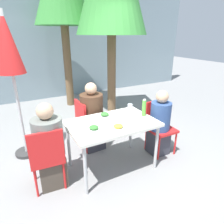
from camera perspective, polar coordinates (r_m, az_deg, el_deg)
The scene contains 16 objects.
ground_plane at distance 3.13m, azimuth -0.00°, elevation -15.24°, with size 24.00×24.00×0.00m, color gray.
building_facade at distance 6.35m, azimuth -18.51°, elevation 17.18°, with size 10.00×0.20×3.00m.
dining_table at distance 2.78m, azimuth -0.00°, elevation -4.14°, with size 1.21×0.78×0.74m.
chair_left at distance 2.61m, azimuth -18.12°, elevation -11.59°, with size 0.43×0.43×0.86m.
person_left at distance 2.66m, azimuth -17.34°, elevation -10.02°, with size 0.37×0.37×1.14m.
chair_right at distance 3.38m, azimuth 13.20°, elevation -3.10°, with size 0.41×0.41×0.86m.
person_right at distance 3.29m, azimuth 13.42°, elevation -3.64°, with size 0.32×0.32×1.08m.
chair_far at distance 3.38m, azimuth -7.28°, elevation -2.65°, with size 0.42×0.42×0.86m.
person_far at distance 3.35m, azimuth -5.71°, elevation -2.04°, with size 0.38×0.38×1.16m.
closed_umbrella at distance 3.20m, azimuth -27.50°, elevation 15.30°, with size 0.39×0.39×2.18m.
plate_0 at distance 2.93m, azimuth -2.05°, elevation -0.88°, with size 0.22×0.22×0.06m.
plate_1 at distance 2.56m, azimuth 1.81°, elevation -4.33°, with size 0.22×0.22×0.06m.
plate_2 at distance 2.54m, azimuth -5.22°, elevation -4.71°, with size 0.21×0.21×0.06m.
bottle at distance 2.96m, azimuth 9.12°, elevation 1.17°, with size 0.06×0.06×0.26m.
drinking_cup at distance 3.15m, azimuth 5.18°, elevation 1.32°, with size 0.08×0.08×0.11m.
salad_bowl at distance 2.83m, azimuth 5.60°, elevation -1.70°, with size 0.20×0.20×0.06m.
Camera 1 is at (-1.20, -2.20, 1.88)m, focal length 32.00 mm.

